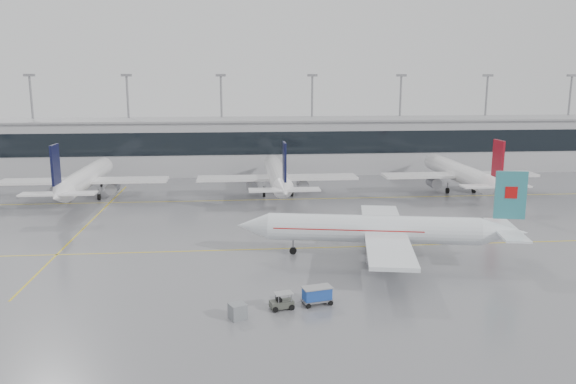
{
  "coord_description": "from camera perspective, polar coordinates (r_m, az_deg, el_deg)",
  "views": [
    {
      "loc": [
        -7.37,
        -69.11,
        21.45
      ],
      "look_at": [
        0.0,
        12.0,
        5.0
      ],
      "focal_mm": 35.0,
      "sensor_mm": 36.0,
      "label": 1
    }
  ],
  "objects": [
    {
      "name": "taxi_line_cross",
      "position": [
        89.7,
        -19.67,
        -3.09
      ],
      "size": [
        0.25,
        60.0,
        0.01
      ],
      "primitive_type": "cube",
      "color": "gold",
      "rests_on": "ground"
    },
    {
      "name": "baggage_cart",
      "position": [
        55.18,
        2.97,
        -10.32
      ],
      "size": [
        3.13,
        2.2,
        1.76
      ],
      "rotation": [
        0.0,
        0.0,
        0.23
      ],
      "color": "gray",
      "rests_on": "ground"
    },
    {
      "name": "taxi_line_main",
      "position": [
        72.74,
        0.86,
        -5.73
      ],
      "size": [
        120.0,
        0.25,
        0.01
      ],
      "primitive_type": "cube",
      "color": "gold",
      "rests_on": "ground"
    },
    {
      "name": "terminal",
      "position": [
        132.22,
        -1.97,
        4.7
      ],
      "size": [
        180.0,
        15.0,
        12.0
      ],
      "primitive_type": "cube",
      "color": "#A4A4A8",
      "rests_on": "ground"
    },
    {
      "name": "ground",
      "position": [
        72.74,
        0.86,
        -5.73
      ],
      "size": [
        320.0,
        320.0,
        0.0
      ],
      "primitive_type": "plane",
      "color": "slate",
      "rests_on": "ground"
    },
    {
      "name": "parked_jet_c",
      "position": [
        104.58,
        -1.08,
        1.65
      ],
      "size": [
        29.64,
        36.96,
        11.72
      ],
      "rotation": [
        0.0,
        0.0,
        1.57
      ],
      "color": "white",
      "rests_on": "ground"
    },
    {
      "name": "terminal_glass",
      "position": [
        124.56,
        -1.77,
        4.98
      ],
      "size": [
        180.0,
        0.2,
        5.0
      ],
      "primitive_type": "cube",
      "color": "black",
      "rests_on": "ground"
    },
    {
      "name": "gse_unit",
      "position": [
        52.33,
        -5.13,
        -11.98
      ],
      "size": [
        1.86,
        1.81,
        1.43
      ],
      "primitive_type": "cube",
      "rotation": [
        0.0,
        0.0,
        0.44
      ],
      "color": "slate",
      "rests_on": "ground"
    },
    {
      "name": "air_canada_jet",
      "position": [
        69.3,
        9.66,
        -3.81
      ],
      "size": [
        35.06,
        28.03,
        10.9
      ],
      "rotation": [
        0.0,
        0.0,
        2.95
      ],
      "color": "white",
      "rests_on": "ground"
    },
    {
      "name": "baggage_tug",
      "position": [
        54.23,
        -0.65,
        -11.24
      ],
      "size": [
        3.36,
        1.84,
        1.6
      ],
      "rotation": [
        0.0,
        0.0,
        0.23
      ],
      "color": "#3F433B",
      "rests_on": "ground"
    },
    {
      "name": "parked_jet_b",
      "position": [
        107.91,
        -19.95,
        1.27
      ],
      "size": [
        29.64,
        36.96,
        11.72
      ],
      "rotation": [
        0.0,
        0.0,
        1.57
      ],
      "color": "white",
      "rests_on": "ground"
    },
    {
      "name": "taxi_line_north",
      "position": [
        101.67,
        -0.92,
        -0.76
      ],
      "size": [
        120.0,
        0.25,
        0.01
      ],
      "primitive_type": "cube",
      "color": "gold",
      "rests_on": "ground"
    },
    {
      "name": "parked_jet_d",
      "position": [
        112.59,
        17.0,
        1.85
      ],
      "size": [
        29.64,
        36.96,
        11.72
      ],
      "rotation": [
        0.0,
        0.0,
        1.57
      ],
      "color": "white",
      "rests_on": "ground"
    },
    {
      "name": "light_masts",
      "position": [
        137.55,
        -2.13,
        8.03
      ],
      "size": [
        156.4,
        1.0,
        22.6
      ],
      "color": "gray",
      "rests_on": "ground"
    },
    {
      "name": "terminal_roof",
      "position": [
        131.64,
        -1.99,
        7.38
      ],
      "size": [
        182.0,
        16.0,
        0.4
      ],
      "primitive_type": "cube",
      "color": "gray",
      "rests_on": "ground"
    }
  ]
}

